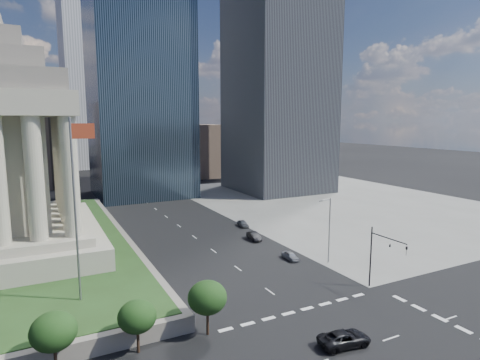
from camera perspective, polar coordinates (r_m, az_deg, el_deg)
ground at (r=125.71m, az=-15.05°, el=-1.70°), size 500.00×500.00×0.00m
sidewalk_ne at (r=110.23m, az=13.96°, el=-3.05°), size 68.00×90.00×0.03m
flagpole at (r=46.14m, az=-22.27°, el=-2.64°), size 2.52×0.24×20.00m
midrise_glass at (r=119.72m, az=-14.13°, el=12.26°), size 26.00×26.00×60.00m
highrise_ne at (r=128.99m, az=5.54°, el=21.16°), size 26.00×28.00×100.00m
building_filler_ne at (r=162.16m, az=-6.31°, el=4.31°), size 20.00×30.00×20.00m
building_filler_nw at (r=151.50m, az=-28.90°, el=4.55°), size 24.00×30.00×28.00m
traffic_signal_ne at (r=54.00m, az=19.52°, el=-9.55°), size 0.30×5.74×8.00m
street_lamp_north at (r=62.32m, az=12.48°, el=-6.47°), size 2.13×0.22×10.00m
pickup_truck at (r=42.63m, az=14.64°, el=-20.98°), size 3.09×5.49×1.45m
parked_sedan_near at (r=64.08m, az=7.17°, el=-10.64°), size 1.55×3.61×1.22m
parked_sedan_mid at (r=73.52m, az=2.00°, el=-8.00°), size 1.89×4.31×1.38m
parked_sedan_far at (r=82.45m, az=0.42°, el=-6.20°), size 2.03×3.99×1.30m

